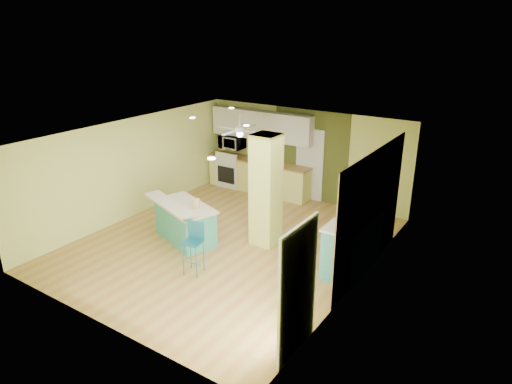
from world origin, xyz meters
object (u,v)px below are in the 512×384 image
side_counter (353,243)px  canister (196,203)px  peninsula (184,222)px  fruit_bowl (263,161)px  bar_stool (194,239)px

side_counter → canister: size_ratio=8.96×
side_counter → canister: side_counter is taller
peninsula → side_counter: 3.76m
peninsula → canister: canister is taller
peninsula → canister: size_ratio=10.45×
side_counter → fruit_bowl: 4.64m
peninsula → canister: (0.32, 0.07, 0.49)m
canister → peninsula: bearing=-167.8°
bar_stool → fruit_bowl: 4.66m
fruit_bowl → side_counter: bearing=-34.3°
peninsula → fruit_bowl: size_ratio=6.65×
bar_stool → fruit_bowl: bar_stool is taller
bar_stool → fruit_bowl: (-1.29, 4.47, 0.27)m
fruit_bowl → canister: 3.49m
peninsula → side_counter: bearing=34.1°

